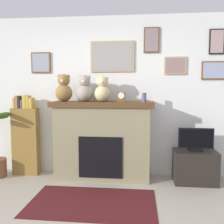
% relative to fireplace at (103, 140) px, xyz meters
% --- Properties ---
extents(back_wall, '(5.20, 0.15, 2.60)m').
position_rel_fireplace_xyz_m(back_wall, '(-0.12, 0.29, 0.69)').
color(back_wall, silver).
rests_on(back_wall, ground_plane).
extents(fireplace, '(1.59, 0.52, 1.23)m').
position_rel_fireplace_xyz_m(fireplace, '(0.00, 0.00, 0.00)').
color(fireplace, '#7F7757').
rests_on(fireplace, ground_plane).
extents(bookshelf, '(0.43, 0.16, 1.32)m').
position_rel_fireplace_xyz_m(bookshelf, '(-1.29, 0.03, -0.01)').
color(bookshelf, brown).
rests_on(bookshelf, ground_plane).
extents(tv_stand, '(0.63, 0.40, 0.49)m').
position_rel_fireplace_xyz_m(tv_stand, '(1.43, -0.07, -0.37)').
color(tv_stand, black).
rests_on(tv_stand, ground_plane).
extents(television, '(0.52, 0.14, 0.35)m').
position_rel_fireplace_xyz_m(television, '(1.43, -0.07, 0.04)').
color(television, black).
rests_on(television, tv_stand).
extents(area_rug, '(1.59, 0.96, 0.01)m').
position_rel_fireplace_xyz_m(area_rug, '(-0.00, -0.91, -0.62)').
color(area_rug, '#471618').
rests_on(area_rug, ground_plane).
extents(candle_jar, '(0.07, 0.07, 0.14)m').
position_rel_fireplace_xyz_m(candle_jar, '(0.65, -0.02, 0.68)').
color(candle_jar, '#4C517A').
rests_on(candle_jar, fireplace).
extents(mantel_clock, '(0.12, 0.09, 0.15)m').
position_rel_fireplace_xyz_m(mantel_clock, '(0.30, -0.02, 0.68)').
color(mantel_clock, brown).
rests_on(mantel_clock, fireplace).
extents(teddy_bear_cream, '(0.27, 0.27, 0.43)m').
position_rel_fireplace_xyz_m(teddy_bear_cream, '(-0.61, -0.02, 0.80)').
color(teddy_bear_cream, olive).
rests_on(teddy_bear_cream, fireplace).
extents(teddy_bear_brown, '(0.26, 0.26, 0.42)m').
position_rel_fireplace_xyz_m(teddy_bear_brown, '(-0.28, -0.02, 0.79)').
color(teddy_bear_brown, gray).
rests_on(teddy_bear_brown, fireplace).
extents(teddy_bear_grey, '(0.25, 0.25, 0.40)m').
position_rel_fireplace_xyz_m(teddy_bear_grey, '(0.00, -0.02, 0.79)').
color(teddy_bear_grey, '#CBBC81').
rests_on(teddy_bear_grey, fireplace).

